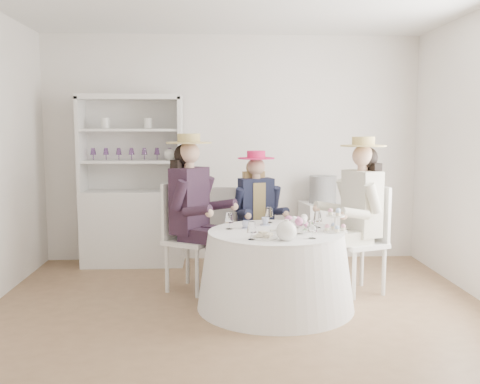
{
  "coord_description": "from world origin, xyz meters",
  "views": [
    {
      "loc": [
        -0.22,
        -4.48,
        1.6
      ],
      "look_at": [
        0.0,
        0.1,
        1.05
      ],
      "focal_mm": 40.0,
      "sensor_mm": 36.0,
      "label": 1
    }
  ],
  "objects": [
    {
      "name": "ground",
      "position": [
        0.0,
        0.0,
        0.0
      ],
      "size": [
        4.5,
        4.5,
        0.0
      ],
      "primitive_type": "plane",
      "color": "brown",
      "rests_on": "ground"
    },
    {
      "name": "wall_back",
      "position": [
        0.0,
        2.0,
        1.35
      ],
      "size": [
        4.5,
        0.0,
        4.5
      ],
      "primitive_type": "plane",
      "rotation": [
        1.57,
        0.0,
        0.0
      ],
      "color": "silver",
      "rests_on": "ground"
    },
    {
      "name": "wall_front",
      "position": [
        0.0,
        -2.0,
        1.35
      ],
      "size": [
        4.5,
        0.0,
        4.5
      ],
      "primitive_type": "plane",
      "rotation": [
        -1.57,
        0.0,
        0.0
      ],
      "color": "silver",
      "rests_on": "ground"
    },
    {
      "name": "tea_table",
      "position": [
        0.32,
        0.16,
        0.34
      ],
      "size": [
        1.4,
        1.4,
        0.69
      ],
      "rotation": [
        0.0,
        0.0,
        -0.39
      ],
      "color": "white",
      "rests_on": "ground"
    },
    {
      "name": "hutch",
      "position": [
        -1.17,
        1.77,
        0.7
      ],
      "size": [
        1.31,
        0.81,
        1.98
      ],
      "rotation": [
        0.0,
        0.0,
        0.34
      ],
      "color": "silver",
      "rests_on": "ground"
    },
    {
      "name": "side_table",
      "position": [
        1.06,
        1.75,
        0.36
      ],
      "size": [
        0.52,
        0.52,
        0.72
      ],
      "primitive_type": "cube",
      "rotation": [
        0.0,
        0.0,
        0.15
      ],
      "color": "silver",
      "rests_on": "ground"
    },
    {
      "name": "hatbox",
      "position": [
        1.06,
        1.75,
        0.88
      ],
      "size": [
        0.33,
        0.33,
        0.32
      ],
      "primitive_type": "cylinder",
      "rotation": [
        0.0,
        0.0,
        0.04
      ],
      "color": "black",
      "rests_on": "side_table"
    },
    {
      "name": "guest_left",
      "position": [
        -0.44,
        0.69,
        0.87
      ],
      "size": [
        0.66,
        0.61,
        1.55
      ],
      "rotation": [
        0.0,
        0.0,
        1.02
      ],
      "color": "silver",
      "rests_on": "ground"
    },
    {
      "name": "guest_mid",
      "position": [
        0.22,
        1.09,
        0.77
      ],
      "size": [
        0.51,
        0.55,
        1.36
      ],
      "rotation": [
        0.0,
        0.0,
        0.27
      ],
      "color": "silver",
      "rests_on": "ground"
    },
    {
      "name": "guest_right",
      "position": [
        1.17,
        0.54,
        0.86
      ],
      "size": [
        0.63,
        0.57,
        1.52
      ],
      "rotation": [
        0.0,
        0.0,
        -1.2
      ],
      "color": "silver",
      "rests_on": "ground"
    },
    {
      "name": "spare_chair",
      "position": [
        -0.11,
        1.4,
        0.52
      ],
      "size": [
        0.46,
        0.46,
        0.96
      ],
      "rotation": [
        0.0,
        0.0,
        2.98
      ],
      "color": "silver",
      "rests_on": "ground"
    },
    {
      "name": "teacup_a",
      "position": [
        0.07,
        0.31,
        0.72
      ],
      "size": [
        0.08,
        0.08,
        0.06
      ],
      "primitive_type": "imported",
      "rotation": [
        0.0,
        0.0,
        0.04
      ],
      "color": "white",
      "rests_on": "tea_table"
    },
    {
      "name": "teacup_b",
      "position": [
        0.25,
        0.45,
        0.72
      ],
      "size": [
        0.08,
        0.08,
        0.07
      ],
      "primitive_type": "imported",
      "rotation": [
        0.0,
        0.0,
        0.15
      ],
      "color": "white",
      "rests_on": "tea_table"
    },
    {
      "name": "teacup_c",
      "position": [
        0.56,
        0.34,
        0.73
      ],
      "size": [
        0.09,
        0.09,
        0.07
      ],
      "primitive_type": "imported",
      "rotation": [
        0.0,
        0.0,
        -0.05
      ],
      "color": "white",
      "rests_on": "tea_table"
    },
    {
      "name": "flower_bowl",
      "position": [
        0.51,
        0.06,
        0.72
      ],
      "size": [
        0.24,
        0.24,
        0.05
      ],
      "primitive_type": "imported",
      "rotation": [
        0.0,
        0.0,
        -0.3
      ],
      "color": "white",
      "rests_on": "tea_table"
    },
    {
      "name": "flower_arrangement",
      "position": [
        0.51,
        0.09,
        0.78
      ],
      "size": [
        0.19,
        0.19,
        0.07
      ],
      "rotation": [
        0.0,
        0.0,
        0.23
      ],
      "color": "#CC669B",
      "rests_on": "tea_table"
    },
    {
      "name": "table_teapot",
      "position": [
        0.36,
        -0.23,
        0.77
      ],
      "size": [
        0.24,
        0.17,
        0.18
      ],
      "rotation": [
        0.0,
        0.0,
        0.37
      ],
      "color": "white",
      "rests_on": "tea_table"
    },
    {
      "name": "sandwich_plate",
      "position": [
        0.19,
        -0.13,
        0.7
      ],
      "size": [
        0.23,
        0.23,
        0.05
      ],
      "rotation": [
        0.0,
        0.0,
        0.18
      ],
      "color": "white",
      "rests_on": "tea_table"
    },
    {
      "name": "cupcake_stand",
      "position": [
        0.84,
        0.11,
        0.76
      ],
      "size": [
        0.21,
        0.21,
        0.2
      ],
      "rotation": [
        0.0,
        0.0,
        0.43
      ],
      "color": "white",
      "rests_on": "tea_table"
    },
    {
      "name": "stemware_set",
      "position": [
        0.32,
        0.16,
        0.77
      ],
      "size": [
        0.89,
        0.86,
        0.15
      ],
      "color": "white",
      "rests_on": "tea_table"
    }
  ]
}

